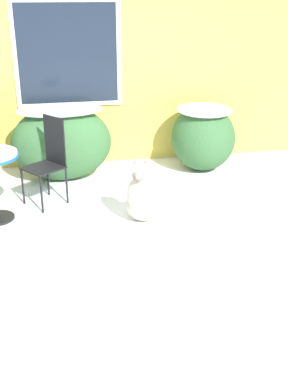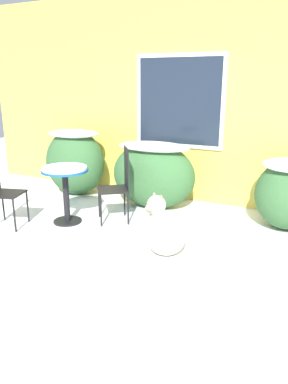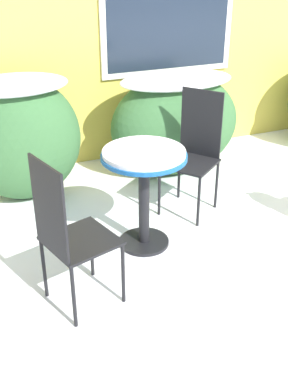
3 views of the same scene
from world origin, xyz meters
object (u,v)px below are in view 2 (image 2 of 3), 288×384
patio_table (65,180)px  patio_chair_near_table (119,182)px  patio_chair_far_side (0,186)px  dog (164,232)px

patio_table → patio_chair_near_table: 0.73m
patio_chair_near_table → patio_table: bearing=-95.1°
patio_chair_near_table → patio_chair_far_side: bearing=-93.3°
patio_chair_far_side → dog: bearing=-103.1°
patio_chair_near_table → patio_chair_far_side: same height
patio_chair_near_table → dog: size_ratio=1.38×
patio_chair_near_table → patio_chair_far_side: 1.58m
patio_chair_far_side → dog: patio_chair_far_side is taller
patio_chair_far_side → dog: size_ratio=1.38×
patio_chair_near_table → patio_chair_far_side: (-1.32, -0.87, 0.00)m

